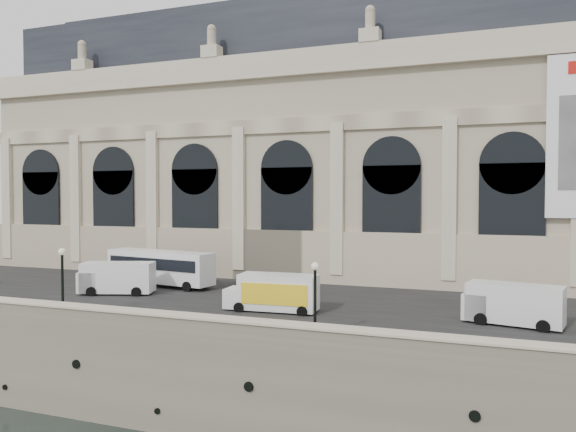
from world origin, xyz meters
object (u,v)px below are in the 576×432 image
box_truck (273,293)px  van_c (509,304)px  lamp_right (315,301)px  van_b (114,278)px  bus_left (160,267)px  lamp_left (63,283)px

box_truck → van_c: bearing=5.1°
van_c → lamp_right: (-10.44, -7.90, 0.88)m
van_b → van_c: bearing=-0.8°
van_c → box_truck: 15.72m
bus_left → lamp_right: lamp_right is taller
van_b → box_truck: van_b is taller
van_b → lamp_right: bearing=-22.2°
box_truck → lamp_left: 14.36m
van_b → lamp_right: 22.07m
van_c → lamp_left: (-28.16, -8.39, 1.01)m
box_truck → lamp_right: bearing=-51.3°
van_b → box_truck: 15.31m
bus_left → box_truck: size_ratio=1.66×
lamp_left → lamp_right: (17.72, 0.49, -0.14)m
bus_left → lamp_left: lamp_left is taller
bus_left → van_c: 30.06m
box_truck → lamp_right: size_ratio=1.52×
lamp_right → van_b: bearing=157.8°
van_b → box_truck: (15.20, -1.85, -0.02)m
lamp_left → van_b: bearing=107.0°
lamp_left → box_truck: bearing=29.2°
box_truck → lamp_right: 8.38m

